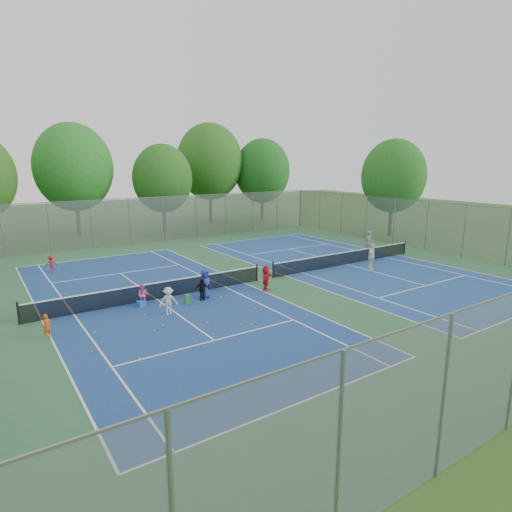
% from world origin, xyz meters
% --- Properties ---
extents(ground, '(120.00, 120.00, 0.00)m').
position_xyz_m(ground, '(0.00, 0.00, 0.00)').
color(ground, '#2D551A').
rests_on(ground, ground).
extents(court_pad, '(32.00, 32.00, 0.01)m').
position_xyz_m(court_pad, '(0.00, 0.00, 0.01)').
color(court_pad, '#2D603A').
rests_on(court_pad, ground).
extents(court_left, '(10.97, 23.77, 0.01)m').
position_xyz_m(court_left, '(-7.00, 0.00, 0.02)').
color(court_left, navy).
rests_on(court_left, court_pad).
extents(court_right, '(10.97, 23.77, 0.01)m').
position_xyz_m(court_right, '(7.00, 0.00, 0.02)').
color(court_right, navy).
rests_on(court_right, court_pad).
extents(net_left, '(12.87, 0.10, 0.91)m').
position_xyz_m(net_left, '(-7.00, 0.00, 0.46)').
color(net_left, black).
rests_on(net_left, ground).
extents(net_right, '(12.87, 0.10, 0.91)m').
position_xyz_m(net_right, '(7.00, 0.00, 0.46)').
color(net_right, black).
rests_on(net_right, ground).
extents(fence_north, '(32.00, 0.10, 4.00)m').
position_xyz_m(fence_north, '(0.00, 16.00, 2.00)').
color(fence_north, gray).
rests_on(fence_north, ground).
extents(fence_east, '(0.10, 32.00, 4.00)m').
position_xyz_m(fence_east, '(16.00, 0.00, 2.00)').
color(fence_east, gray).
rests_on(fence_east, ground).
extents(tree_nl, '(7.20, 7.20, 10.69)m').
position_xyz_m(tree_nl, '(-6.00, 23.00, 6.54)').
color(tree_nl, '#443326').
rests_on(tree_nl, ground).
extents(tree_nc, '(6.00, 6.00, 8.85)m').
position_xyz_m(tree_nc, '(2.00, 21.00, 5.39)').
color(tree_nc, '#443326').
rests_on(tree_nc, ground).
extents(tree_nr, '(7.60, 7.60, 11.42)m').
position_xyz_m(tree_nr, '(9.00, 24.00, 7.04)').
color(tree_nr, '#443326').
rests_on(tree_nr, ground).
extents(tree_ne, '(6.60, 6.60, 9.77)m').
position_xyz_m(tree_ne, '(15.00, 22.00, 5.97)').
color(tree_ne, '#443326').
rests_on(tree_ne, ground).
extents(tree_side_e, '(6.00, 6.00, 9.20)m').
position_xyz_m(tree_side_e, '(19.00, 6.00, 5.74)').
color(tree_side_e, '#443326').
rests_on(tree_side_e, ground).
extents(ball_crate, '(0.42, 0.42, 0.31)m').
position_xyz_m(ball_crate, '(-8.06, -0.69, 0.16)').
color(ball_crate, blue).
rests_on(ball_crate, ground).
extents(ball_hopper, '(0.30, 0.30, 0.50)m').
position_xyz_m(ball_hopper, '(-5.95, -1.60, 0.25)').
color(ball_hopper, green).
rests_on(ball_hopper, ground).
extents(student_a, '(0.46, 0.41, 1.06)m').
position_xyz_m(student_a, '(-12.57, -2.37, 0.53)').
color(student_a, '#C15212').
rests_on(student_a, ground).
extents(student_b, '(0.69, 0.64, 1.14)m').
position_xyz_m(student_b, '(-7.90, -0.60, 0.57)').
color(student_b, '#EC5C98').
rests_on(student_b, ground).
extents(student_c, '(0.95, 0.67, 1.35)m').
position_xyz_m(student_c, '(-7.33, -2.49, 0.67)').
color(student_c, beige).
rests_on(student_c, ground).
extents(student_d, '(0.75, 0.53, 1.18)m').
position_xyz_m(student_d, '(-5.05, -1.44, 0.59)').
color(student_d, black).
rests_on(student_d, ground).
extents(student_e, '(0.87, 0.68, 1.56)m').
position_xyz_m(student_e, '(-4.75, -1.21, 0.78)').
color(student_e, navy).
rests_on(student_e, ground).
extents(student_f, '(1.33, 1.15, 1.45)m').
position_xyz_m(student_f, '(-1.29, -1.94, 0.73)').
color(student_f, red).
rests_on(student_f, ground).
extents(child_far_baseline, '(0.73, 0.46, 1.09)m').
position_xyz_m(child_far_baseline, '(-10.59, 9.42, 0.54)').
color(child_far_baseline, '#A31720').
rests_on(child_far_baseline, ground).
extents(instructor, '(0.69, 0.47, 1.85)m').
position_xyz_m(instructor, '(10.89, 1.53, 0.92)').
color(instructor, gray).
rests_on(instructor, ground).
extents(teen_court_b, '(1.15, 0.84, 1.81)m').
position_xyz_m(teen_court_b, '(7.23, -2.04, 0.91)').
color(teen_court_b, white).
rests_on(teen_court_b, ground).
extents(tennis_ball_0, '(0.07, 0.07, 0.07)m').
position_xyz_m(tennis_ball_0, '(-7.83, -2.82, 0.03)').
color(tennis_ball_0, '#C9EF37').
rests_on(tennis_ball_0, ground).
extents(tennis_ball_1, '(0.07, 0.07, 0.07)m').
position_xyz_m(tennis_ball_1, '(-4.85, -5.83, 0.03)').
color(tennis_ball_1, yellow).
rests_on(tennis_ball_1, ground).
extents(tennis_ball_2, '(0.07, 0.07, 0.07)m').
position_xyz_m(tennis_ball_2, '(-8.69, -4.13, 0.03)').
color(tennis_ball_2, '#BFCE2F').
rests_on(tennis_ball_2, ground).
extents(tennis_ball_3, '(0.07, 0.07, 0.07)m').
position_xyz_m(tennis_ball_3, '(-5.19, -5.57, 0.03)').
color(tennis_ball_3, gold).
rests_on(tennis_ball_3, ground).
extents(tennis_ball_4, '(0.07, 0.07, 0.07)m').
position_xyz_m(tennis_ball_4, '(-8.36, -2.02, 0.03)').
color(tennis_ball_4, '#D7E735').
rests_on(tennis_ball_4, ground).
extents(tennis_ball_5, '(0.07, 0.07, 0.07)m').
position_xyz_m(tennis_ball_5, '(-6.38, -4.60, 0.03)').
color(tennis_ball_5, gold).
rests_on(tennis_ball_5, ground).
extents(tennis_ball_6, '(0.07, 0.07, 0.07)m').
position_xyz_m(tennis_ball_6, '(-10.84, -2.87, 0.03)').
color(tennis_ball_6, '#F0F438').
rests_on(tennis_ball_6, ground).
extents(tennis_ball_7, '(0.07, 0.07, 0.07)m').
position_xyz_m(tennis_ball_7, '(-11.41, -4.75, 0.03)').
color(tennis_ball_7, gold).
rests_on(tennis_ball_7, ground).
extents(tennis_ball_8, '(0.07, 0.07, 0.07)m').
position_xyz_m(tennis_ball_8, '(-4.08, -1.73, 0.03)').
color(tennis_ball_8, '#D3F037').
rests_on(tennis_ball_8, ground).
extents(tennis_ball_9, '(0.07, 0.07, 0.07)m').
position_xyz_m(tennis_ball_9, '(-3.52, -4.13, 0.03)').
color(tennis_ball_9, '#A5C52D').
rests_on(tennis_ball_9, ground).
extents(tennis_ball_10, '(0.07, 0.07, 0.07)m').
position_xyz_m(tennis_ball_10, '(-10.09, -6.33, 0.03)').
color(tennis_ball_10, yellow).
rests_on(tennis_ball_10, ground).
extents(tennis_ball_11, '(0.07, 0.07, 0.07)m').
position_xyz_m(tennis_ball_11, '(-8.15, -3.73, 0.03)').
color(tennis_ball_11, '#CFE836').
rests_on(tennis_ball_11, ground).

